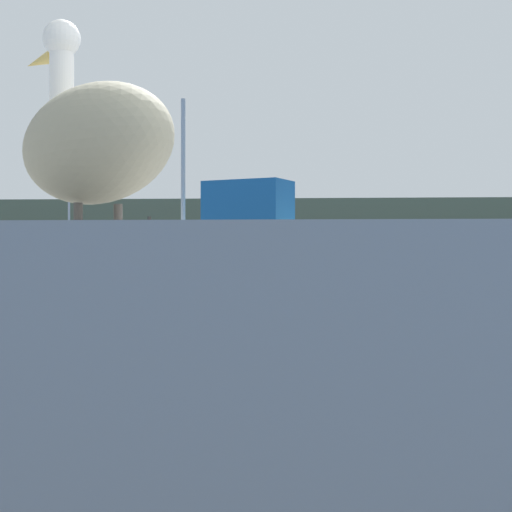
# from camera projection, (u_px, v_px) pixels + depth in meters

# --- Properties ---
(hillside_backdrop) EXTENTS (140.00, 16.92, 6.31)m
(hillside_backdrop) POSITION_uv_depth(u_px,v_px,m) (312.00, 235.00, 81.31)
(hillside_backdrop) COLOR #5B664C
(hillside_backdrop) RESTS_ON ground
(pier_dock) EXTENTS (3.64, 2.84, 0.86)m
(pier_dock) POSITION_uv_depth(u_px,v_px,m) (93.00, 368.00, 2.66)
(pier_dock) COLOR #979797
(pier_dock) RESTS_ON ground
(pelican) EXTENTS (0.91, 1.12, 0.83)m
(pelican) POSITION_uv_depth(u_px,v_px,m) (92.00, 141.00, 2.67)
(pelican) COLOR gray
(pelican) RESTS_ON pier_dock
(fishing_boat_white) EXTENTS (6.30, 3.82, 5.17)m
(fishing_boat_white) POSITION_uv_depth(u_px,v_px,m) (244.00, 251.00, 20.83)
(fishing_boat_white) COLOR white
(fishing_boat_white) RESTS_ON ground
(fishing_boat_red) EXTENTS (7.18, 4.91, 4.87)m
(fishing_boat_red) POSITION_uv_depth(u_px,v_px,m) (35.00, 258.00, 42.07)
(fishing_boat_red) COLOR red
(fishing_boat_red) RESTS_ON ground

